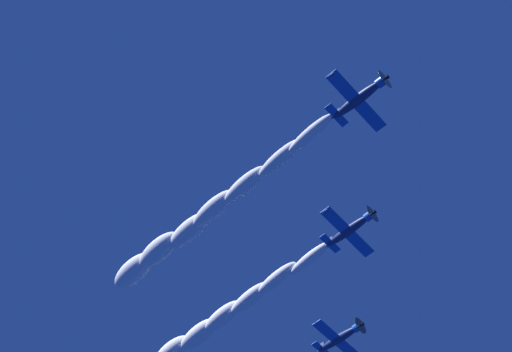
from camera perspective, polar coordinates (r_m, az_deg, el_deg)
airplane_lead at (r=79.46m, az=8.31°, el=6.21°), size 7.90×8.90×3.10m
airplane_left_wingman at (r=89.09m, az=7.57°, el=-4.25°), size 7.91×8.90×2.70m
airplane_right_wingman at (r=98.20m, az=6.76°, el=-12.76°), size 7.91×8.90×2.81m
smoke_trail_lead at (r=89.17m, az=-5.30°, el=-4.12°), size 37.17×7.82×4.90m
smoke_trail_left_wingman at (r=101.36m, az=-4.51°, el=-12.42°), size 37.64×7.98×4.98m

